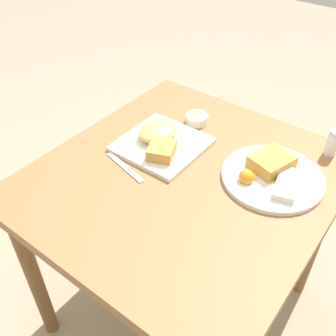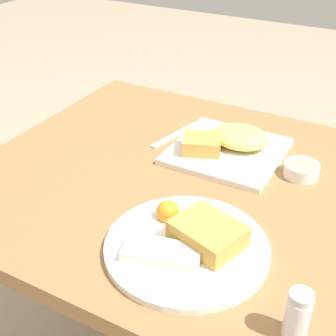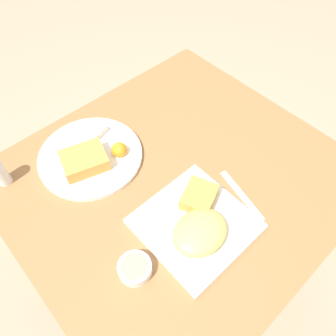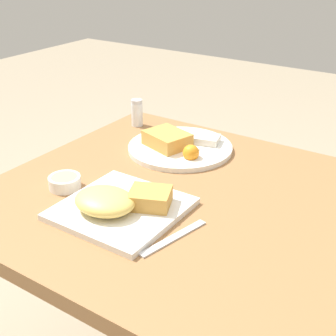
% 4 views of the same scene
% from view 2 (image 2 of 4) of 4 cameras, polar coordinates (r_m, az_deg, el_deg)
% --- Properties ---
extents(dining_table, '(0.87, 0.80, 0.71)m').
position_cam_2_polar(dining_table, '(1.09, 0.72, -4.85)').
color(dining_table, olive).
rests_on(dining_table, ground_plane).
extents(plate_square_near, '(0.25, 0.25, 0.06)m').
position_cam_2_polar(plate_square_near, '(1.11, 7.42, 2.82)').
color(plate_square_near, white).
rests_on(plate_square_near, dining_table).
extents(plate_oval_far, '(0.29, 0.29, 0.05)m').
position_cam_2_polar(plate_oval_far, '(0.83, 2.54, -9.10)').
color(plate_oval_far, white).
rests_on(plate_oval_far, dining_table).
extents(sauce_ramekin, '(0.08, 0.08, 0.03)m').
position_cam_2_polar(sauce_ramekin, '(1.06, 15.98, -0.18)').
color(sauce_ramekin, white).
rests_on(sauce_ramekin, dining_table).
extents(salt_shaker, '(0.04, 0.04, 0.08)m').
position_cam_2_polar(salt_shaker, '(0.71, 15.43, -17.22)').
color(salt_shaker, white).
rests_on(salt_shaker, dining_table).
extents(butter_knife, '(0.05, 0.17, 0.00)m').
position_cam_2_polar(butter_knife, '(1.19, 0.93, 4.06)').
color(butter_knife, silver).
rests_on(butter_knife, dining_table).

